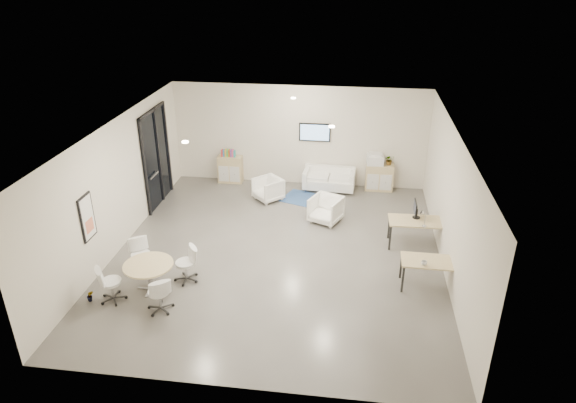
% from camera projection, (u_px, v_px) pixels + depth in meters
% --- Properties ---
extents(room_shell, '(9.60, 10.60, 4.80)m').
position_uv_depth(room_shell, '(277.00, 195.00, 12.15)').
color(room_shell, '#504D49').
rests_on(room_shell, ground).
extents(glass_door, '(0.09, 1.90, 2.85)m').
position_uv_depth(glass_door, '(156.00, 155.00, 14.91)').
color(glass_door, black).
rests_on(glass_door, room_shell).
extents(artwork, '(0.05, 0.54, 1.04)m').
position_uv_depth(artwork, '(87.00, 218.00, 11.22)').
color(artwork, black).
rests_on(artwork, room_shell).
extents(wall_tv, '(0.98, 0.06, 0.58)m').
position_uv_depth(wall_tv, '(315.00, 132.00, 16.02)').
color(wall_tv, black).
rests_on(wall_tv, room_shell).
extents(ceiling_spots, '(3.14, 4.14, 0.03)m').
position_uv_depth(ceiling_spots, '(274.00, 120.00, 12.24)').
color(ceiling_spots, '#FFEAC6').
rests_on(ceiling_spots, room_shell).
extents(sideboard_left, '(0.78, 0.41, 0.88)m').
position_uv_depth(sideboard_left, '(230.00, 169.00, 16.74)').
color(sideboard_left, tan).
rests_on(sideboard_left, room_shell).
extents(sideboard_right, '(0.86, 0.42, 0.86)m').
position_uv_depth(sideboard_right, '(379.00, 177.00, 16.16)').
color(sideboard_right, tan).
rests_on(sideboard_right, room_shell).
extents(books, '(0.45, 0.14, 0.22)m').
position_uv_depth(books, '(228.00, 153.00, 16.51)').
color(books, red).
rests_on(books, sideboard_left).
extents(printer, '(0.54, 0.46, 0.36)m').
position_uv_depth(printer, '(375.00, 159.00, 15.93)').
color(printer, white).
rests_on(printer, sideboard_right).
extents(loveseat, '(1.65, 0.90, 0.60)m').
position_uv_depth(loveseat, '(329.00, 180.00, 16.24)').
color(loveseat, white).
rests_on(loveseat, room_shell).
extents(blue_rug, '(1.78, 1.46, 0.01)m').
position_uv_depth(blue_rug, '(308.00, 199.00, 15.67)').
color(blue_rug, navy).
rests_on(blue_rug, room_shell).
extents(armchair_left, '(1.02, 1.02, 0.76)m').
position_uv_depth(armchair_left, '(268.00, 188.00, 15.52)').
color(armchair_left, white).
rests_on(armchair_left, room_shell).
extents(armchair_right, '(1.01, 0.99, 0.81)m').
position_uv_depth(armchair_right, '(326.00, 208.00, 14.22)').
color(armchair_right, white).
rests_on(armchair_right, room_shell).
extents(desk_rear, '(1.40, 0.73, 0.72)m').
position_uv_depth(desk_rear, '(416.00, 223.00, 12.91)').
color(desk_rear, tan).
rests_on(desk_rear, room_shell).
extents(desk_front, '(1.31, 0.67, 0.68)m').
position_uv_depth(desk_front, '(431.00, 263.00, 11.27)').
color(desk_front, tan).
rests_on(desk_front, room_shell).
extents(monitor, '(0.20, 0.50, 0.44)m').
position_uv_depth(monitor, '(416.00, 209.00, 12.91)').
color(monitor, black).
rests_on(monitor, desk_rear).
extents(round_table, '(1.09, 1.09, 0.66)m').
position_uv_depth(round_table, '(149.00, 268.00, 11.18)').
color(round_table, tan).
rests_on(round_table, room_shell).
extents(meeting_chairs, '(2.14, 2.14, 0.82)m').
position_uv_depth(meeting_chairs, '(149.00, 274.00, 11.26)').
color(meeting_chairs, white).
rests_on(meeting_chairs, room_shell).
extents(plant_cabinet, '(0.29, 0.32, 0.25)m').
position_uv_depth(plant_cabinet, '(389.00, 161.00, 15.90)').
color(plant_cabinet, '#3F7F3F').
rests_on(plant_cabinet, sideboard_right).
extents(plant_floor, '(0.22, 0.30, 0.12)m').
position_uv_depth(plant_floor, '(91.00, 299.00, 11.03)').
color(plant_floor, '#3F7F3F').
rests_on(plant_floor, room_shell).
extents(cup, '(0.15, 0.14, 0.12)m').
position_uv_depth(cup, '(424.00, 263.00, 11.06)').
color(cup, white).
rests_on(cup, desk_front).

